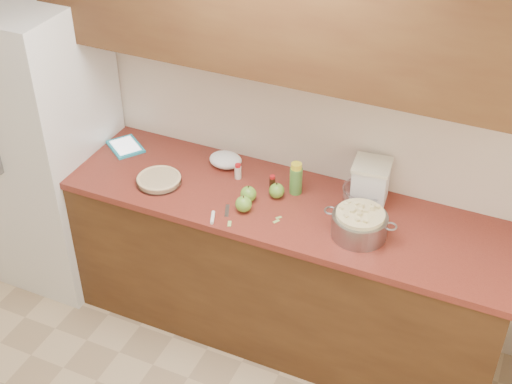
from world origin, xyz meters
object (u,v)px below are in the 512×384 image
at_px(tablet, 125,147).
at_px(flour_canister, 370,182).
at_px(pie, 159,180).
at_px(colander, 359,224).

bearing_deg(tablet, flour_canister, 38.85).
xyz_separation_m(pie, flour_canister, (1.08, 0.31, 0.10)).
height_order(pie, tablet, pie).
bearing_deg(flour_canister, tablet, -176.71).
height_order(pie, colander, colander).
xyz_separation_m(flour_canister, tablet, (-1.45, -0.08, -0.11)).
bearing_deg(colander, pie, -179.01).
distance_m(flour_canister, tablet, 1.45).
bearing_deg(flour_canister, pie, -163.93).
relative_size(flour_canister, tablet, 0.86).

